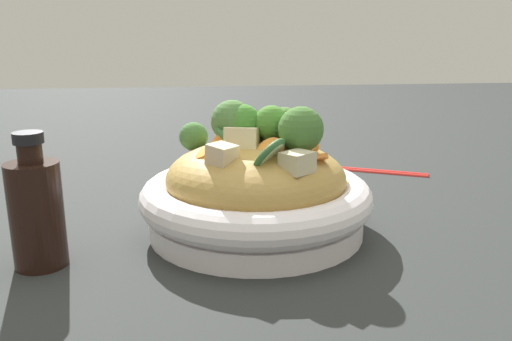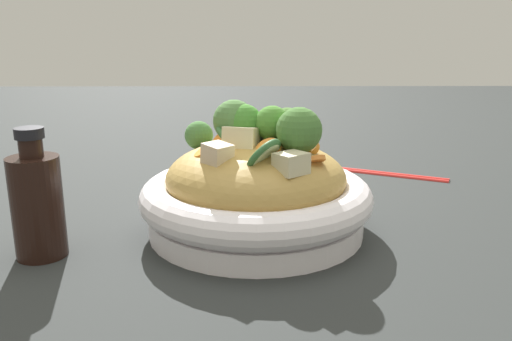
# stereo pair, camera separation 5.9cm
# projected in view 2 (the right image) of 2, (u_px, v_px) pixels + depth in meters

# --- Properties ---
(ground_plane) EXTENTS (3.00, 3.00, 0.00)m
(ground_plane) POSITION_uv_depth(u_px,v_px,m) (256.00, 231.00, 0.61)
(ground_plane) COLOR #292C2C
(serving_bowl) EXTENTS (0.26, 0.26, 0.06)m
(serving_bowl) POSITION_uv_depth(u_px,v_px,m) (256.00, 204.00, 0.60)
(serving_bowl) COLOR white
(serving_bowl) RESTS_ON ground_plane
(noodle_heap) EXTENTS (0.20, 0.20, 0.09)m
(noodle_heap) POSITION_uv_depth(u_px,v_px,m) (256.00, 177.00, 0.59)
(noodle_heap) COLOR #AF8A43
(noodle_heap) RESTS_ON serving_bowl
(broccoli_florets) EXTENTS (0.14, 0.17, 0.08)m
(broccoli_florets) POSITION_uv_depth(u_px,v_px,m) (259.00, 127.00, 0.59)
(broccoli_florets) COLOR #9BBF72
(broccoli_florets) RESTS_ON serving_bowl
(carrot_coins) EXTENTS (0.07, 0.14, 0.03)m
(carrot_coins) POSITION_uv_depth(u_px,v_px,m) (267.00, 150.00, 0.56)
(carrot_coins) COLOR orange
(carrot_coins) RESTS_ON serving_bowl
(zucchini_slices) EXTENTS (0.11, 0.09, 0.04)m
(zucchini_slices) POSITION_uv_depth(u_px,v_px,m) (253.00, 146.00, 0.57)
(zucchini_slices) COLOR beige
(zucchini_slices) RESTS_ON serving_bowl
(chicken_chunks) EXTENTS (0.14, 0.11, 0.04)m
(chicken_chunks) POSITION_uv_depth(u_px,v_px,m) (250.00, 144.00, 0.57)
(chicken_chunks) COLOR beige
(chicken_chunks) RESTS_ON serving_bowl
(soy_sauce_bottle) EXTENTS (0.05, 0.05, 0.13)m
(soy_sauce_bottle) POSITION_uv_depth(u_px,v_px,m) (37.00, 203.00, 0.53)
(soy_sauce_bottle) COLOR black
(soy_sauce_bottle) RESTS_ON ground_plane
(chopsticks_pair) EXTENTS (0.10, 0.20, 0.01)m
(chopsticks_pair) POSITION_uv_depth(u_px,v_px,m) (380.00, 172.00, 0.84)
(chopsticks_pair) COLOR red
(chopsticks_pair) RESTS_ON ground_plane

